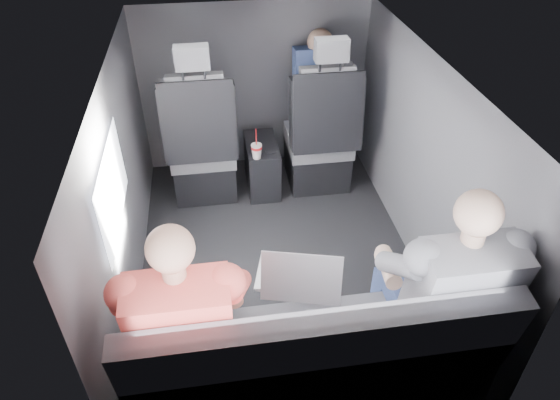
{
  "coord_description": "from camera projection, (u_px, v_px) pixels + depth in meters",
  "views": [
    {
      "loc": [
        -0.35,
        -2.43,
        2.35
      ],
      "look_at": [
        0.0,
        -0.05,
        0.55
      ],
      "focal_mm": 32.0,
      "sensor_mm": 36.0,
      "label": 1
    }
  ],
  "objects": [
    {
      "name": "passenger_front_right",
      "position": [
        318.0,
        86.0,
        3.85
      ],
      "size": [
        0.38,
        0.38,
        0.75
      ],
      "color": "navy",
      "rests_on": "front_seat_right"
    },
    {
      "name": "center_console",
      "position": [
        262.0,
        165.0,
        3.95
      ],
      "size": [
        0.24,
        0.48,
        0.41
      ],
      "color": "black",
      "rests_on": "floor"
    },
    {
      "name": "floor",
      "position": [
        278.0,
        260.0,
        3.37
      ],
      "size": [
        2.6,
        2.6,
        0.0
      ],
      "primitive_type": "plane",
      "color": "black",
      "rests_on": "ground"
    },
    {
      "name": "laptop_black",
      "position": [
        438.0,
        269.0,
        2.42
      ],
      "size": [
        0.34,
        0.32,
        0.22
      ],
      "color": "black",
      "rests_on": "passenger_rear_right"
    },
    {
      "name": "soda_cup",
      "position": [
        257.0,
        151.0,
        3.63
      ],
      "size": [
        0.08,
        0.08,
        0.24
      ],
      "color": "white",
      "rests_on": "center_console"
    },
    {
      "name": "laptop_white",
      "position": [
        188.0,
        294.0,
        2.29
      ],
      "size": [
        0.29,
        0.27,
        0.22
      ],
      "color": "silver",
      "rests_on": "passenger_rear_left"
    },
    {
      "name": "front_seat_right",
      "position": [
        320.0,
        142.0,
        3.85
      ],
      "size": [
        0.52,
        0.58,
        1.26
      ],
      "color": "black",
      "rests_on": "floor"
    },
    {
      "name": "passenger_rear_right",
      "position": [
        441.0,
        289.0,
        2.29
      ],
      "size": [
        0.53,
        0.64,
        1.27
      ],
      "color": "navy",
      "rests_on": "rear_bench"
    },
    {
      "name": "panel_back",
      "position": [
        327.0,
        364.0,
        1.94
      ],
      "size": [
        1.8,
        0.02,
        1.35
      ],
      "primitive_type": "cube",
      "color": "#56565B",
      "rests_on": "floor"
    },
    {
      "name": "laptop_silver",
      "position": [
        297.0,
        275.0,
        2.38
      ],
      "size": [
        0.42,
        0.41,
        0.26
      ],
      "color": "silver",
      "rests_on": "rear_bench"
    },
    {
      "name": "side_window",
      "position": [
        113.0,
        189.0,
        2.49
      ],
      "size": [
        0.02,
        0.75,
        0.42
      ],
      "primitive_type": "cube",
      "color": "white",
      "rests_on": "panel_left"
    },
    {
      "name": "rear_bench",
      "position": [
        311.0,
        368.0,
        2.35
      ],
      "size": [
        1.6,
        0.57,
        0.92
      ],
      "color": "#5C5C61",
      "rests_on": "floor"
    },
    {
      "name": "panel_right",
      "position": [
        422.0,
        166.0,
        3.07
      ],
      "size": [
        0.02,
        2.6,
        1.35
      ],
      "primitive_type": "cube",
      "color": "#56565B",
      "rests_on": "floor"
    },
    {
      "name": "ceiling",
      "position": [
        278.0,
        69.0,
        2.56
      ],
      "size": [
        2.6,
        2.6,
        0.0
      ],
      "primitive_type": "plane",
      "rotation": [
        3.14,
        0.0,
        0.0
      ],
      "color": "#B2B2AD",
      "rests_on": "panel_back"
    },
    {
      "name": "seatbelt",
      "position": [
        328.0,
        104.0,
        3.48
      ],
      "size": [
        0.35,
        0.11,
        0.59
      ],
      "primitive_type": "cube",
      "rotation": [
        -0.14,
        0.49,
        0.0
      ],
      "color": "black",
      "rests_on": "front_seat_right"
    },
    {
      "name": "front_seat_left",
      "position": [
        203.0,
        151.0,
        3.74
      ],
      "size": [
        0.52,
        0.58,
        1.26
      ],
      "color": "black",
      "rests_on": "floor"
    },
    {
      "name": "panel_left",
      "position": [
        123.0,
        191.0,
        2.86
      ],
      "size": [
        0.02,
        2.6,
        1.35
      ],
      "primitive_type": "cube",
      "color": "#56565B",
      "rests_on": "floor"
    },
    {
      "name": "passenger_rear_left",
      "position": [
        186.0,
        320.0,
        2.16
      ],
      "size": [
        0.51,
        0.63,
        1.24
      ],
      "color": "#323337",
      "rests_on": "rear_bench"
    },
    {
      "name": "panel_front",
      "position": [
        254.0,
        88.0,
        4.0
      ],
      "size": [
        1.8,
        0.02,
        1.35
      ],
      "primitive_type": "cube",
      "color": "#56565B",
      "rests_on": "floor"
    }
  ]
}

